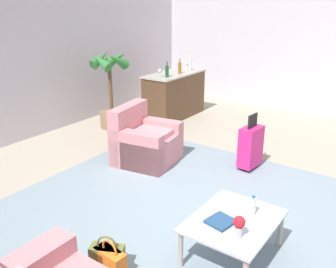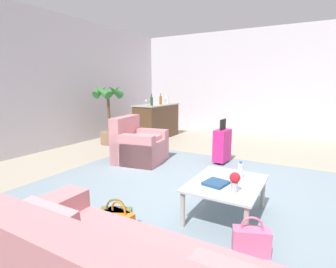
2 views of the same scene
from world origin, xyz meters
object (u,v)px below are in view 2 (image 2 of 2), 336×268
(handbag_orange, at_px, (119,223))
(handbag_olive, at_px, (116,219))
(flower_vase, at_px, (235,180))
(bar_console, at_px, (157,120))
(wine_bottle_clear, at_px, (168,99))
(suitcase_magenta, at_px, (222,145))
(wine_bottle_amber, at_px, (161,100))
(wine_bottle_green, at_px, (152,101))
(handbag_pink, at_px, (251,241))
(coffee_table, at_px, (226,186))
(wine_glass_leftmost, at_px, (146,101))
(water_bottle, at_px, (240,170))
(armchair, at_px, (137,146))
(coffee_table_book, at_px, (216,183))
(potted_palm, at_px, (109,114))
(wine_glass_left_of_centre, at_px, (165,99))

(handbag_orange, bearing_deg, handbag_olive, 65.14)
(flower_vase, distance_m, bar_console, 4.94)
(bar_console, distance_m, wine_bottle_clear, 0.73)
(bar_console, height_order, suitcase_magenta, bar_console)
(flower_vase, bearing_deg, handbag_orange, 124.63)
(wine_bottle_amber, xyz_separation_m, handbag_orange, (-4.39, -2.17, -0.94))
(wine_bottle_green, bearing_deg, handbag_pink, -136.80)
(coffee_table, relative_size, wine_glass_leftmost, 6.23)
(water_bottle, xyz_separation_m, handbag_orange, (-1.08, 0.91, -0.38))
(coffee_table, xyz_separation_m, wine_glass_leftmost, (2.99, 3.10, 0.69))
(bar_console, distance_m, wine_bottle_green, 0.74)
(armchair, xyz_separation_m, suitcase_magenta, (0.71, -1.47, 0.06))
(wine_bottle_amber, bearing_deg, flower_vase, -140.01)
(armchair, distance_m, water_bottle, 2.52)
(wine_glass_leftmost, height_order, wine_bottle_clear, wine_bottle_clear)
(coffee_table, height_order, water_bottle, water_bottle)
(coffee_table_book, height_order, handbag_orange, coffee_table_book)
(coffee_table_book, distance_m, flower_vase, 0.27)
(coffee_table, distance_m, suitcase_magenta, 2.12)
(suitcase_magenta, distance_m, handbag_olive, 2.87)
(bar_console, bearing_deg, suitcase_magenta, -122.01)
(wine_bottle_green, relative_size, potted_palm, 0.20)
(handbag_orange, bearing_deg, wine_bottle_amber, 26.26)
(flower_vase, height_order, wine_glass_leftmost, wine_glass_leftmost)
(wine_bottle_amber, relative_size, handbag_olive, 0.84)
(handbag_orange, bearing_deg, handbag_pink, -74.52)
(wine_glass_left_of_centre, distance_m, handbag_orange, 5.50)
(coffee_table_book, height_order, wine_glass_leftmost, wine_glass_leftmost)
(armchair, relative_size, handbag_olive, 2.78)
(handbag_pink, bearing_deg, coffee_table_book, 48.68)
(flower_vase, xyz_separation_m, wine_glass_left_of_centre, (4.23, 3.28, 0.52))
(armchair, height_order, suitcase_magenta, armchair)
(handbag_orange, xyz_separation_m, handbag_olive, (0.03, 0.07, 0.00))
(wine_glass_leftmost, height_order, wine_glass_left_of_centre, same)
(wine_bottle_clear, height_order, potted_palm, potted_palm)
(coffee_table_book, distance_m, wine_bottle_green, 4.35)
(wine_bottle_clear, distance_m, potted_palm, 1.89)
(wine_bottle_clear, height_order, handbag_pink, wine_bottle_clear)
(wine_glass_left_of_centre, relative_size, wine_bottle_clear, 0.51)
(wine_bottle_clear, bearing_deg, flower_vase, -142.96)
(wine_glass_left_of_centre, height_order, potted_palm, potted_palm)
(wine_bottle_clear, relative_size, handbag_pink, 0.84)
(suitcase_magenta, bearing_deg, wine_bottle_amber, 56.48)
(wine_bottle_green, distance_m, handbag_olive, 4.53)
(flower_vase, height_order, wine_bottle_amber, wine_bottle_amber)
(coffee_table, bearing_deg, flower_vase, -145.71)
(coffee_table_book, xyz_separation_m, handbag_orange, (-0.76, 0.73, -0.30))
(handbag_orange, xyz_separation_m, potted_palm, (3.08, 2.89, 0.64))
(suitcase_magenta, bearing_deg, handbag_olive, 176.42)
(handbag_olive, bearing_deg, suitcase_magenta, -3.58)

